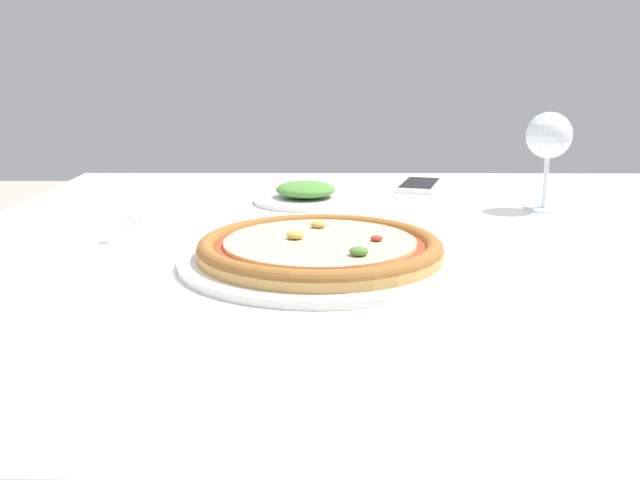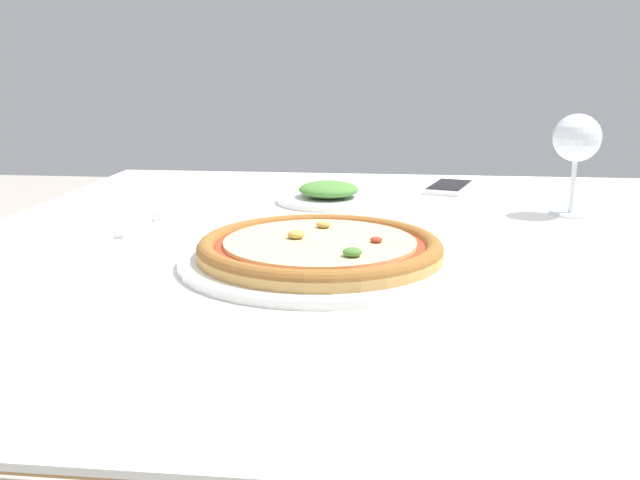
% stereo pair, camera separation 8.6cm
% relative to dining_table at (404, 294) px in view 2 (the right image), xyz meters
% --- Properties ---
extents(dining_table, '(1.26, 1.19, 0.74)m').
position_rel_dining_table_xyz_m(dining_table, '(0.00, 0.00, 0.00)').
color(dining_table, '#997047').
rests_on(dining_table, ground_plane).
extents(pizza_plate, '(0.35, 0.35, 0.04)m').
position_rel_dining_table_xyz_m(pizza_plate, '(-0.11, -0.13, 0.10)').
color(pizza_plate, white).
rests_on(pizza_plate, dining_table).
extents(fork, '(0.03, 0.17, 0.00)m').
position_rel_dining_table_xyz_m(fork, '(-0.40, 0.05, 0.08)').
color(fork, silver).
rests_on(fork, dining_table).
extents(wine_glass_far_left, '(0.08, 0.08, 0.16)m').
position_rel_dining_table_xyz_m(wine_glass_far_left, '(0.27, 0.20, 0.20)').
color(wine_glass_far_left, silver).
rests_on(wine_glass_far_left, dining_table).
extents(cell_phone, '(0.11, 0.16, 0.01)m').
position_rel_dining_table_xyz_m(cell_phone, '(0.09, 0.41, 0.08)').
color(cell_phone, white).
rests_on(cell_phone, dining_table).
extents(side_plate, '(0.18, 0.18, 0.04)m').
position_rel_dining_table_xyz_m(side_plate, '(-0.13, 0.26, 0.09)').
color(side_plate, white).
rests_on(side_plate, dining_table).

